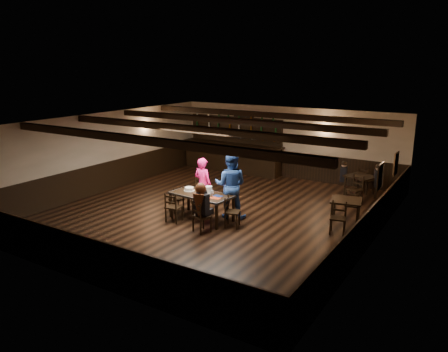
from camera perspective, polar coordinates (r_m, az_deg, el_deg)
The scene contains 25 objects.
ground at distance 13.00m, azimuth -1.01°, elevation -4.74°, with size 10.00×10.00×0.00m, color black.
room_shell at distance 12.56m, azimuth -0.91°, elevation 2.84°, with size 9.02×10.02×2.71m.
dining_table at distance 12.23m, azimuth -2.95°, elevation -2.64°, with size 1.84×1.03×0.75m.
chair_near_left at distance 12.12m, azimuth -6.75°, elevation -3.83°, with size 0.43×0.41×0.85m.
chair_near_right at distance 11.34m, azimuth -3.23°, elevation -5.04°, with size 0.50×0.49×0.85m.
chair_end_left at distance 12.92m, azimuth -6.12°, elevation -2.80°, with size 0.46×0.47×0.79m.
chair_end_right at distance 11.73m, azimuth 0.76°, elevation -4.35°, with size 0.48×0.49×0.85m.
chair_far_pushed at distance 13.78m, azimuth -3.20°, elevation -1.47°, with size 0.45×0.44×0.85m.
woman_pink at distance 12.89m, azimuth -2.77°, elevation -1.14°, with size 0.59×0.39×1.62m, color #FF2E96.
man_blue at distance 12.31m, azimuth 0.86°, elevation -1.20°, with size 0.93×0.72×1.91m, color navy.
seated_person at distance 11.24m, azimuth -3.01°, elevation -3.21°, with size 0.37×0.55×0.90m.
cake at distance 12.53m, azimuth -4.57°, elevation -1.71°, with size 0.31×0.31×0.10m.
plate_stack_a at distance 12.21m, azimuth -3.18°, elevation -1.97°, with size 0.16×0.16×0.15m, color white.
plate_stack_b at distance 12.14m, azimuth -2.02°, elevation -1.86°, with size 0.19×0.19×0.23m, color white.
tea_light at distance 12.25m, azimuth -2.63°, elevation -2.16°, with size 0.04×0.04×0.06m.
salt_shaker at distance 11.89m, azimuth -1.98°, elevation -2.52°, with size 0.04×0.04×0.10m, color silver.
pepper_shaker at distance 11.93m, azimuth -1.57°, elevation -2.48°, with size 0.04×0.04×0.10m, color #A5A8AD.
drink_glass at distance 12.12m, azimuth -1.58°, elevation -2.15°, with size 0.07×0.07×0.12m, color silver.
menu_red at distance 11.82m, azimuth -1.15°, elevation -2.88°, with size 0.29×0.20×0.00m, color #992D10.
menu_blue at distance 11.99m, azimuth -0.80°, elevation -2.62°, with size 0.27×0.19×0.00m, color #0E1A47.
bar_counter at distance 17.83m, azimuth 1.14°, elevation 2.98°, with size 4.37×0.70×2.20m.
back_table_a at distance 12.16m, azimuth 15.66°, elevation -3.45°, with size 0.93×0.93×0.75m.
back_table_b at distance 14.84m, azimuth 17.44°, elevation -0.35°, with size 1.08×1.08×0.75m.
bg_patron_left at distance 15.05m, azimuth 15.38°, elevation 0.61°, with size 0.26×0.36×0.68m.
bg_patron_right at distance 14.73m, azimuth 19.48°, elevation 0.11°, with size 0.32×0.41×0.74m.
Camera 1 is at (6.69, -10.29, 4.28)m, focal length 35.00 mm.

